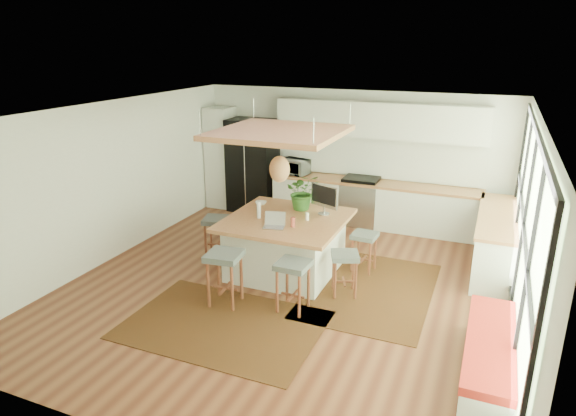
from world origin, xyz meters
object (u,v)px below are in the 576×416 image
at_px(stool_left_side, 217,238).
at_px(stool_right_front, 344,273).
at_px(fridge, 254,169).
at_px(stool_near_left, 225,281).
at_px(stool_right_back, 364,251).
at_px(microwave, 295,165).
at_px(island_plant, 303,195).
at_px(stool_near_right, 293,287).
at_px(island, 286,245).
at_px(monitor, 324,199).
at_px(laptop, 274,220).

bearing_deg(stool_left_side, stool_right_front, -11.29).
distance_m(fridge, stool_near_left, 4.37).
relative_size(stool_right_back, microwave, 1.14).
distance_m(stool_right_back, island_plant, 1.37).
bearing_deg(fridge, stool_left_side, -76.80).
distance_m(stool_near_right, stool_left_side, 2.28).
bearing_deg(stool_left_side, stool_right_back, 9.65).
distance_m(microwave, island_plant, 2.39).
bearing_deg(stool_near_right, stool_right_back, 70.20).
distance_m(stool_right_front, stool_right_back, 0.92).
height_order(stool_near_right, stool_right_front, stool_near_right).
height_order(stool_left_side, island_plant, island_plant).
height_order(stool_near_right, island_plant, island_plant).
height_order(stool_right_front, microwave, microwave).
distance_m(fridge, stool_near_right, 4.62).
bearing_deg(stool_right_front, stool_left_side, 168.71).
bearing_deg(island, stool_left_side, 176.38).
xyz_separation_m(island, monitor, (0.49, 0.42, 0.72)).
relative_size(stool_right_front, monitor, 1.22).
height_order(fridge, island_plant, fridge).
xyz_separation_m(stool_near_right, island_plant, (-0.50, 1.67, 0.82)).
height_order(fridge, stool_left_side, fridge).
bearing_deg(stool_near_left, monitor, 63.21).
height_order(stool_near_left, island_plant, island_plant).
bearing_deg(island, laptop, -90.98).
xyz_separation_m(island, stool_left_side, (-1.35, 0.09, -0.11)).
bearing_deg(fridge, stool_right_back, -34.61).
distance_m(stool_near_left, stool_left_side, 1.71).
relative_size(fridge, stool_right_front, 3.04).
height_order(stool_right_back, monitor, monitor).
xyz_separation_m(stool_left_side, laptop, (1.34, -0.55, 0.70)).
xyz_separation_m(stool_right_front, microwave, (-2.04, 3.10, 0.77)).
xyz_separation_m(stool_near_right, stool_left_side, (-1.92, 1.22, 0.00)).
height_order(island, monitor, monitor).
bearing_deg(island, microwave, 109.05).
bearing_deg(stool_right_back, island, -156.34).
relative_size(stool_near_left, island_plant, 1.30).
height_order(island, laptop, laptop).
xyz_separation_m(laptop, island_plant, (0.08, 1.00, 0.12)).
bearing_deg(microwave, laptop, -60.27).
bearing_deg(stool_left_side, island, -3.62).
distance_m(island, stool_near_right, 1.28).
xyz_separation_m(stool_left_side, microwave, (0.41, 2.61, 0.77)).
xyz_separation_m(fridge, laptop, (1.91, -3.18, 0.12)).
bearing_deg(island, stool_near_right, -62.90).
height_order(stool_near_left, stool_near_right, stool_near_left).
height_order(fridge, stool_near_left, fridge).
bearing_deg(island, fridge, 125.29).
xyz_separation_m(stool_right_front, stool_left_side, (-2.46, 0.49, 0.00)).
relative_size(island, stool_right_front, 2.76).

